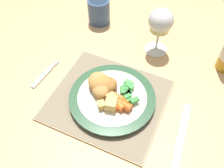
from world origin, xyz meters
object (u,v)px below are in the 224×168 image
Objects in this scene: fork at (43,76)px; table_knife at (179,145)px; drinking_cup at (99,10)px; dinner_plate at (112,98)px; wine_glass at (161,23)px; dining_table at (134,83)px.

fork is 0.45m from table_knife.
table_knife is 0.56m from drinking_cup.
fork is 1.39× the size of drinking_cup.
wine_glass is (0.05, 0.26, 0.10)m from dinner_plate.
fork is 0.40m from wine_glass.
dining_table is at bearing 32.25° from fork.
wine_glass is (0.03, 0.10, 0.19)m from dining_table.
dinner_plate reaches higher than dining_table.
wine_glass is at bearing 72.18° from dining_table.
fork is (-0.25, -0.16, 0.08)m from dining_table.
table_knife is 2.39× the size of drinking_cup.
dining_table is at bearing 133.78° from table_knife.
dinner_plate is 1.12× the size of table_knife.
dining_table is 0.30m from drinking_cup.
table_knife reaches higher than dining_table.
dinner_plate is at bearing -100.19° from wine_glass.
drinking_cup reaches higher than fork.
dining_table is at bearing -107.82° from wine_glass.
dinner_plate is 0.24m from fork.
table_knife reaches higher than fork.
drinking_cup is at bearing 165.95° from wine_glass.
dinner_plate is at bearing -58.01° from drinking_cup.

